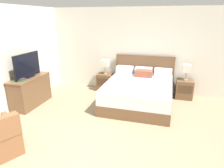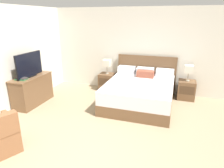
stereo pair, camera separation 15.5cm
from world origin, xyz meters
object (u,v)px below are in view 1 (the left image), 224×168
Objects in this scene: bed at (139,91)px; dresser at (31,91)px; nightstand_right at (184,89)px; tv at (27,66)px; nightstand_left at (105,82)px; book_blue_cover at (20,79)px; table_lamp_left at (105,63)px; table_lamp_right at (187,69)px; book_red_cover at (20,80)px.

dresser is at bearing -161.94° from bed.
nightstand_right is 0.59× the size of tv.
nightstand_right is at bearing 22.53° from tv.
dresser reaches higher than nightstand_left.
book_blue_cover is at bearing -128.29° from nightstand_left.
bed is 1.40m from nightstand_left.
table_lamp_left and table_lamp_right have the same top height.
table_lamp_left reaches higher than nightstand_right.
book_blue_cover reaches higher than dresser.
book_red_cover is at bearing -156.18° from bed.
bed is 2.94m from tv.
nightstand_right is (2.37, 0.00, 0.00)m from nightstand_left.
tv is 0.41m from book_blue_cover.
nightstand_right is at bearing 26.36° from book_blue_cover.
bed is 4.60× the size of table_lamp_right.
dresser is (-1.52, -1.62, -0.47)m from table_lamp_left.
nightstand_left is 2.37m from nightstand_right.
nightstand_right is 4.22m from dresser.
book_blue_cover is (-0.01, -0.32, -0.25)m from tv.
table_lamp_left is 1.73× the size of book_blue_cover.
nightstand_right is 2.09× the size of book_red_cover.
bed reaches higher than table_lamp_right.
nightstand_left is at bearing 51.71° from book_blue_cover.
nightstand_left is (-1.19, 0.73, -0.07)m from bed.
table_lamp_right is at bearing 22.54° from tv.
table_lamp_right reaches higher than book_blue_cover.
nightstand_left is 0.60m from table_lamp_left.
table_lamp_left is at bearing 148.30° from bed.
table_lamp_left is at bearing 46.76° from tv.
dresser is 0.67m from tv.
bed reaches higher than dresser.
bed reaches higher than nightstand_left.
table_lamp_right is 0.49× the size of tv.
book_blue_cover reaches higher than book_red_cover.
book_red_cover is (-3.90, -1.93, 0.51)m from nightstand_right.
nightstand_left is 1.20× the size of table_lamp_right.
nightstand_left is 2.08× the size of book_blue_cover.
book_red_cover is 1.00× the size of book_blue_cover.
nightstand_right is at bearing 0.00° from nightstand_left.
bed is 3.00m from book_red_cover.
tv reaches higher than bed.
table_lamp_right is 4.35m from book_blue_cover.
dresser is (-1.52, -1.61, 0.13)m from nightstand_left.
table_lamp_left reaches higher than book_red_cover.
nightstand_right is at bearing 26.32° from book_red_cover.
bed is 4.60× the size of table_lamp_left.
table_lamp_left is (0.00, 0.00, 0.60)m from nightstand_left.
bed is at bearing -31.65° from nightstand_left.
tv reaches higher than dresser.
book_red_cover is (-3.90, -1.93, -0.09)m from table_lamp_right.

